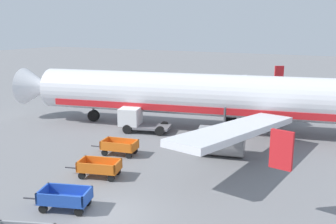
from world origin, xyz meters
TOP-DOWN VIEW (x-y plane):
  - ground_plane at (0.00, 0.00)m, footprint 220.00×220.00m
  - airplane at (-1.27, 16.99)m, footprint 37.39×30.24m
  - baggage_cart_third_in_row at (-2.20, -0.60)m, footprint 3.60×2.13m
  - baggage_cart_fourth_in_row at (-3.30, 3.61)m, footprint 3.62×2.04m
  - baggage_cart_far_end at (-4.62, 7.61)m, footprint 3.63×1.83m
  - service_truck_beside_carts at (-6.93, 13.36)m, footprint 4.73×3.02m

SIDE VIEW (x-z plane):
  - ground_plane at x=0.00m, z-range 0.00..0.00m
  - baggage_cart_third_in_row at x=-2.20m, z-range 0.07..1.14m
  - baggage_cart_fourth_in_row at x=-3.30m, z-range 0.07..1.14m
  - baggage_cart_far_end at x=-4.62m, z-range 0.07..1.14m
  - service_truck_beside_carts at x=-6.93m, z-range 0.05..2.15m
  - airplane at x=-1.27m, z-range -2.62..8.72m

